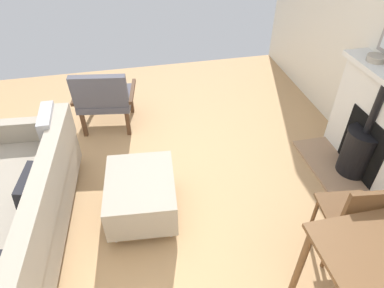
% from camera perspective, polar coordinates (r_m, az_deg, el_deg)
% --- Properties ---
extents(ground_plane, '(5.16, 5.33, 0.01)m').
position_cam_1_polar(ground_plane, '(3.47, -10.05, -7.58)').
color(ground_plane, tan).
extents(fireplace, '(0.64, 1.29, 1.08)m').
position_cam_1_polar(fireplace, '(3.74, 28.16, 1.40)').
color(fireplace, '#9E7A5B').
rests_on(fireplace, ground).
extents(mantel_bowl_near, '(0.17, 0.17, 0.06)m').
position_cam_1_polar(mantel_bowl_near, '(3.70, 28.44, 12.55)').
color(mantel_bowl_near, '#9E9384').
rests_on(mantel_bowl_near, fireplace).
extents(sofa, '(0.94, 2.02, 0.80)m').
position_cam_1_polar(sofa, '(3.10, -26.91, -10.45)').
color(sofa, '#B2B2B7').
rests_on(sofa, ground).
extents(ottoman, '(0.65, 0.77, 0.42)m').
position_cam_1_polar(ottoman, '(3.07, -8.52, -8.22)').
color(ottoman, '#B2B2B7').
rests_on(ottoman, ground).
extents(armchair_accent, '(0.75, 0.67, 0.80)m').
position_cam_1_polar(armchair_accent, '(4.08, -14.54, 7.68)').
color(armchair_accent, '#4C3321').
rests_on(armchair_accent, ground).
extents(dining_chair_near_fireplace, '(0.45, 0.45, 0.86)m').
position_cam_1_polar(dining_chair_near_fireplace, '(2.81, 25.71, -10.72)').
color(dining_chair_near_fireplace, brown).
rests_on(dining_chair_near_fireplace, ground).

